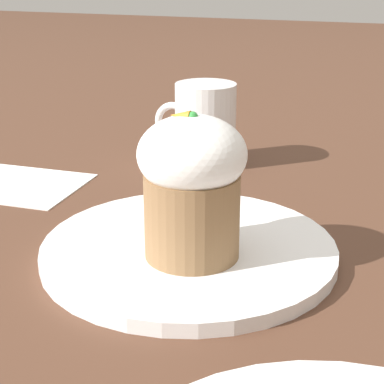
{
  "coord_description": "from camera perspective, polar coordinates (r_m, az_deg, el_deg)",
  "views": [
    {
      "loc": [
        -0.17,
        0.46,
        0.24
      ],
      "look_at": [
        -0.01,
        0.02,
        0.07
      ],
      "focal_mm": 60.0,
      "sensor_mm": 36.0,
      "label": 1
    }
  ],
  "objects": [
    {
      "name": "spoon",
      "position": [
        0.57,
        0.6,
        -3.26
      ],
      "size": [
        0.06,
        0.11,
        0.01
      ],
      "color": "#B7B7BC",
      "rests_on": "dessert_plate"
    },
    {
      "name": "dessert_plate",
      "position": [
        0.55,
        -0.29,
        -5.18
      ],
      "size": [
        0.25,
        0.25,
        0.01
      ],
      "color": "white",
      "rests_on": "ground_plane"
    },
    {
      "name": "carrot_cake",
      "position": [
        0.5,
        -0.0,
        0.73
      ],
      "size": [
        0.09,
        0.09,
        0.12
      ],
      "color": "olive",
      "rests_on": "dessert_plate"
    },
    {
      "name": "ground_plane",
      "position": [
        0.55,
        -0.29,
        -5.74
      ],
      "size": [
        4.0,
        4.0,
        0.0
      ],
      "primitive_type": "plane",
      "color": "#513323"
    },
    {
      "name": "paper_napkin",
      "position": [
        0.74,
        -15.04,
        0.65
      ],
      "size": [
        0.14,
        0.12,
        0.0
      ],
      "color": "white",
      "rests_on": "ground_plane"
    },
    {
      "name": "coffee_cup",
      "position": [
        0.77,
        1.1,
        6.02
      ],
      "size": [
        0.1,
        0.07,
        0.1
      ],
      "color": "white",
      "rests_on": "ground_plane"
    }
  ]
}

